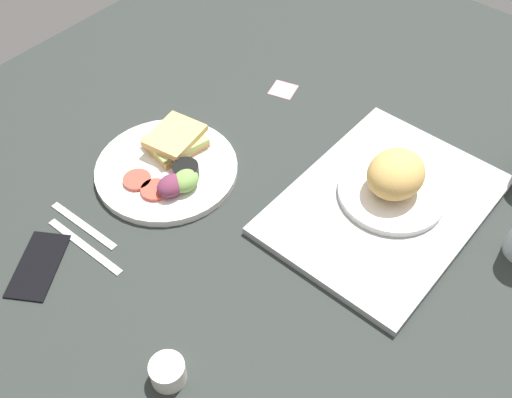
# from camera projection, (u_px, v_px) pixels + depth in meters

# --- Properties ---
(ground_plane) EXTENTS (1.90, 1.50, 0.03)m
(ground_plane) POSITION_uv_depth(u_px,v_px,m) (251.00, 204.00, 1.18)
(ground_plane) COLOR #282D2B
(serving_tray) EXTENTS (0.45, 0.33, 0.02)m
(serving_tray) POSITION_uv_depth(u_px,v_px,m) (384.00, 205.00, 1.15)
(serving_tray) COLOR #9EA0A3
(serving_tray) RESTS_ON ground_plane
(bread_plate_near) EXTENTS (0.21, 0.21, 0.10)m
(bread_plate_near) POSITION_uv_depth(u_px,v_px,m) (394.00, 181.00, 1.13)
(bread_plate_near) COLOR white
(bread_plate_near) RESTS_ON serving_tray
(plate_with_salad) EXTENTS (0.29, 0.29, 0.05)m
(plate_with_salad) POSITION_uv_depth(u_px,v_px,m) (170.00, 165.00, 1.20)
(plate_with_salad) COLOR white
(plate_with_salad) RESTS_ON ground_plane
(espresso_cup) EXTENTS (0.06, 0.06, 0.04)m
(espresso_cup) POSITION_uv_depth(u_px,v_px,m) (168.00, 372.00, 0.91)
(espresso_cup) COLOR silver
(espresso_cup) RESTS_ON ground_plane
(fork) EXTENTS (0.02, 0.17, 0.01)m
(fork) POSITION_uv_depth(u_px,v_px,m) (83.00, 225.00, 1.12)
(fork) COLOR #B7B7BC
(fork) RESTS_ON ground_plane
(knife) EXTENTS (0.02, 0.19, 0.01)m
(knife) POSITION_uv_depth(u_px,v_px,m) (84.00, 246.00, 1.09)
(knife) COLOR #B7B7BC
(knife) RESTS_ON ground_plane
(cell_phone) EXTENTS (0.16, 0.14, 0.01)m
(cell_phone) POSITION_uv_depth(u_px,v_px,m) (38.00, 265.00, 1.06)
(cell_phone) COLOR black
(cell_phone) RESTS_ON ground_plane
(sticky_note) EXTENTS (0.07, 0.07, 0.00)m
(sticky_note) POSITION_uv_depth(u_px,v_px,m) (283.00, 90.00, 1.39)
(sticky_note) COLOR pink
(sticky_note) RESTS_ON ground_plane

